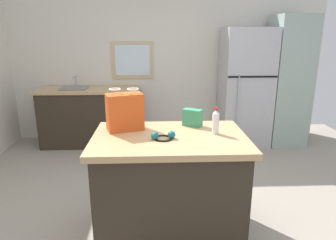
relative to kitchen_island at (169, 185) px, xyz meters
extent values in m
plane|color=#9E9384|center=(0.08, 0.10, -0.47)|extent=(6.30, 6.30, 0.00)
cube|color=silver|center=(0.08, 2.72, 0.82)|extent=(5.13, 0.10, 2.57)
cube|color=#CCB78C|center=(-0.48, 2.67, 0.85)|extent=(0.68, 0.04, 0.60)
cube|color=white|center=(-0.48, 2.65, 0.85)|extent=(0.56, 0.02, 0.48)
cube|color=#33281E|center=(0.00, 0.00, -0.03)|extent=(1.20, 0.78, 0.87)
cube|color=tan|center=(0.00, 0.00, 0.43)|extent=(1.28, 0.86, 0.05)
cube|color=#B7B7BC|center=(1.30, 2.31, 0.45)|extent=(0.74, 0.68, 1.83)
cube|color=black|center=(1.30, 1.96, 0.67)|extent=(0.73, 0.01, 0.02)
cylinder|color=#B7B7BC|center=(1.10, 1.94, 0.27)|extent=(0.02, 0.02, 0.82)
cube|color=#9EB2A8|center=(1.97, 2.31, 0.54)|extent=(0.56, 0.64, 2.01)
cube|color=#33281E|center=(-1.15, 2.35, -0.03)|extent=(1.51, 0.58, 0.87)
cube|color=tan|center=(-1.15, 2.35, 0.42)|extent=(1.55, 0.62, 0.04)
cube|color=slate|center=(-1.38, 2.35, 0.39)|extent=(0.40, 0.32, 0.14)
cylinder|color=#B7B7BC|center=(-1.38, 2.49, 0.53)|extent=(0.03, 0.03, 0.18)
cylinder|color=#B7B7BC|center=(-1.38, 2.42, 0.62)|extent=(0.02, 0.14, 0.02)
cube|color=#DB511E|center=(-0.38, 0.18, 0.62)|extent=(0.34, 0.25, 0.32)
torus|color=white|center=(-0.46, 0.18, 0.82)|extent=(0.13, 0.13, 0.01)
torus|color=white|center=(-0.30, 0.18, 0.82)|extent=(0.13, 0.13, 0.01)
cube|color=#388E66|center=(0.22, 0.27, 0.53)|extent=(0.19, 0.16, 0.15)
cylinder|color=white|center=(0.39, 0.04, 0.55)|extent=(0.06, 0.06, 0.18)
cone|color=white|center=(0.39, 0.04, 0.65)|extent=(0.05, 0.05, 0.03)
cylinder|color=red|center=(0.39, 0.04, 0.68)|extent=(0.03, 0.03, 0.02)
torus|color=black|center=(-0.05, -0.08, 0.46)|extent=(0.17, 0.17, 0.01)
sphere|color=#19666B|center=(-0.12, -0.09, 0.49)|extent=(0.06, 0.06, 0.06)
sphere|color=#19666B|center=(0.01, -0.07, 0.49)|extent=(0.06, 0.06, 0.06)
camera|label=1|loc=(-0.11, -2.38, 1.28)|focal=32.46mm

